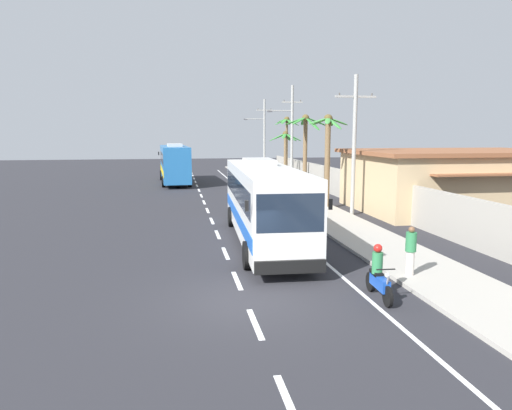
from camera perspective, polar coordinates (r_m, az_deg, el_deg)
The scene contains 17 objects.
ground_plane at distance 14.07m, azimuth -1.31°, elevation -11.65°, with size 160.00×160.00×0.00m, color #28282D.
sidewalk_kerb at distance 25.11m, azimuth 10.77°, elevation -2.50°, with size 3.20×90.00×0.14m, color #A8A399.
lane_markings at distance 28.66m, azimuth -1.34°, elevation -1.09°, with size 3.80×71.46×0.01m.
boundary_wall at distance 30.05m, azimuth 14.96°, elevation 1.16°, with size 0.24×60.00×2.18m, color #9E998E.
coach_bus_foreground at distance 21.11m, azimuth 0.90°, elevation 0.65°, with size 3.25×12.55×3.71m.
coach_bus_far_lane at distance 46.74m, azimuth -9.97°, elevation 5.13°, with size 3.30×10.93×3.96m.
motorcycle_beside_bus at distance 14.56m, azimuth 14.80°, elevation -8.48°, with size 0.56×1.96×1.63m.
pedestrian_near_kerb at distance 33.43m, azimuth 5.08°, elevation 2.13°, with size 0.36×0.36×1.77m.
pedestrian_midwalk at distance 16.62m, azimuth 18.44°, elevation -5.24°, with size 0.36×0.36×1.68m.
utility_pole_mid at distance 28.50m, azimuth 11.95°, elevation 7.50°, with size 2.50×0.24×8.32m.
utility_pole_far at distance 42.37m, azimuth 4.32°, elevation 8.66°, with size 3.22×0.24×9.15m.
utility_pole_distant at distance 56.69m, azimuth 0.94°, elevation 8.63°, with size 3.49×0.24×8.98m.
palm_nearest at distance 37.55m, azimuth 6.06°, elevation 7.96°, with size 3.52×3.73×6.41m.
palm_second at distance 49.20m, azimuth 3.77°, elevation 8.77°, with size 2.64×2.59×6.66m.
palm_third at distance 45.77m, azimuth 3.63°, elevation 7.34°, with size 3.24×3.25×5.16m.
palm_fourth at distance 30.70m, azimuth 8.78°, elevation 7.16°, with size 2.79×2.67×6.14m.
roadside_building at distance 32.53m, azimuth 23.26°, elevation 2.83°, with size 13.14×9.65×3.87m.
Camera 1 is at (-1.93, -13.04, 4.91)m, focal length 32.61 mm.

